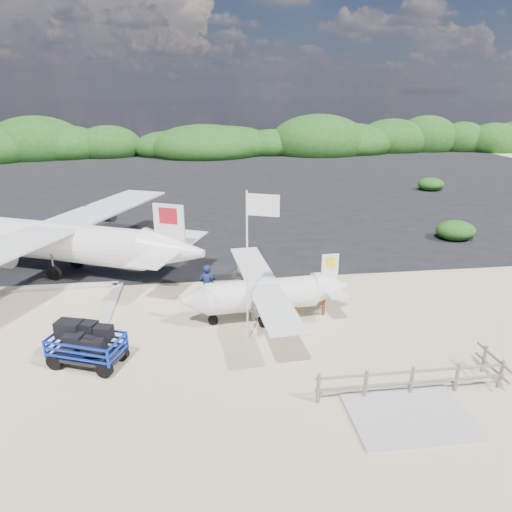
{
  "coord_description": "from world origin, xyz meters",
  "views": [
    {
      "loc": [
        -0.36,
        -16.36,
        9.01
      ],
      "look_at": [
        2.18,
        3.6,
        1.76
      ],
      "focal_mm": 32.0,
      "sensor_mm": 36.0,
      "label": 1
    }
  ],
  "objects": [
    {
      "name": "vegetation_band",
      "position": [
        0.0,
        55.0,
        0.0
      ],
      "size": [
        124.0,
        8.0,
        4.4
      ],
      "primitive_type": null,
      "color": "#B2B2B2",
      "rests_on": "ground"
    },
    {
      "name": "baggage_cart",
      "position": [
        -4.43,
        -1.96,
        0.0
      ],
      "size": [
        3.06,
        2.41,
        1.34
      ],
      "primitive_type": null,
      "rotation": [
        0.0,
        0.0,
        -0.38
      ],
      "color": "#0C29B9",
      "rests_on": "ground"
    },
    {
      "name": "crew_b",
      "position": [
        1.9,
        4.27,
        0.81
      ],
      "size": [
        0.93,
        0.81,
        1.62
      ],
      "primitive_type": "imported",
      "rotation": [
        0.0,
        0.0,
        3.43
      ],
      "color": "#111D41",
      "rests_on": "ground"
    },
    {
      "name": "asphalt_apron",
      "position": [
        0.0,
        30.0,
        0.0
      ],
      "size": [
        90.0,
        50.0,
        0.04
      ],
      "primitive_type": null,
      "color": "#B2B2B2",
      "rests_on": "ground"
    },
    {
      "name": "walkway_pad",
      "position": [
        5.5,
        -6.0,
        0.0
      ],
      "size": [
        3.5,
        2.5,
        0.1
      ],
      "primitive_type": null,
      "color": "#B2B2B2",
      "rests_on": "ground"
    },
    {
      "name": "fence",
      "position": [
        6.0,
        -5.0,
        0.0
      ],
      "size": [
        6.4,
        2.0,
        1.1
      ],
      "primitive_type": null,
      "color": "#B2B2B2",
      "rests_on": "ground"
    },
    {
      "name": "crew_a",
      "position": [
        -0.18,
        2.29,
        0.96
      ],
      "size": [
        0.75,
        0.54,
        1.93
      ],
      "primitive_type": "imported",
      "rotation": [
        0.0,
        0.0,
        3.26
      ],
      "color": "#111D41",
      "rests_on": "ground"
    },
    {
      "name": "aircraft_large",
      "position": [
        12.88,
        21.19,
        0.0
      ],
      "size": [
        23.21,
        23.21,
        5.28
      ],
      "primitive_type": null,
      "rotation": [
        0.0,
        0.0,
        2.73
      ],
      "color": "#B2B2B2",
      "rests_on": "ground"
    },
    {
      "name": "ground",
      "position": [
        0.0,
        0.0,
        0.0
      ],
      "size": [
        160.0,
        160.0,
        0.0
      ],
      "primitive_type": "plane",
      "color": "beige"
    },
    {
      "name": "aircraft_small",
      "position": [
        -6.98,
        29.64,
        0.0
      ],
      "size": [
        7.73,
        7.73,
        2.61
      ],
      "primitive_type": null,
      "rotation": [
        0.0,
        0.0,
        3.21
      ],
      "color": "#B2B2B2",
      "rests_on": "ground"
    },
    {
      "name": "flagpole",
      "position": [
        1.28,
        -0.95,
        0.0
      ],
      "size": [
        1.26,
        0.88,
        5.83
      ],
      "primitive_type": null,
      "rotation": [
        0.0,
        0.0,
        -0.37
      ],
      "color": "white",
      "rests_on": "ground"
    },
    {
      "name": "signboard",
      "position": [
        3.96,
        0.44,
        0.0
      ],
      "size": [
        1.76,
        0.68,
        1.47
      ],
      "primitive_type": null,
      "rotation": [
        0.0,
        0.0,
        0.29
      ],
      "color": "brown",
      "rests_on": "ground"
    }
  ]
}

